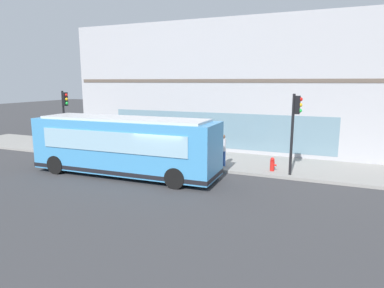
{
  "coord_description": "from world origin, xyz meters",
  "views": [
    {
      "loc": [
        -14.34,
        -7.26,
        4.91
      ],
      "look_at": [
        2.92,
        -0.1,
        1.4
      ],
      "focal_mm": 31.35,
      "sensor_mm": 36.0,
      "label": 1
    }
  ],
  "objects_px": {
    "traffic_light_near_corner": "(295,119)",
    "fire_hydrant": "(272,164)",
    "pedestrian_near_building_entrance": "(132,135)",
    "pedestrian_near_hydrant": "(223,148)",
    "pedestrian_by_light_pole": "(96,138)",
    "newspaper_vending_box": "(149,143)",
    "city_bus_nearside": "(124,146)",
    "traffic_light_down_block": "(65,110)"
  },
  "relations": [
    {
      "from": "pedestrian_near_building_entrance",
      "to": "pedestrian_near_hydrant",
      "type": "bearing_deg",
      "value": -106.35
    },
    {
      "from": "pedestrian_near_building_entrance",
      "to": "city_bus_nearside",
      "type": "bearing_deg",
      "value": -151.15
    },
    {
      "from": "traffic_light_near_corner",
      "to": "fire_hydrant",
      "type": "xyz_separation_m",
      "value": [
        0.43,
        1.09,
        -2.53
      ]
    },
    {
      "from": "pedestrian_by_light_pole",
      "to": "newspaper_vending_box",
      "type": "distance_m",
      "value": 3.63
    },
    {
      "from": "city_bus_nearside",
      "to": "newspaper_vending_box",
      "type": "relative_size",
      "value": 11.21
    },
    {
      "from": "city_bus_nearside",
      "to": "traffic_light_near_corner",
      "type": "distance_m",
      "value": 8.87
    },
    {
      "from": "fire_hydrant",
      "to": "traffic_light_down_block",
      "type": "bearing_deg",
      "value": 90.87
    },
    {
      "from": "traffic_light_near_corner",
      "to": "traffic_light_down_block",
      "type": "xyz_separation_m",
      "value": [
        0.22,
        15.0,
        -0.02
      ]
    },
    {
      "from": "pedestrian_near_building_entrance",
      "to": "pedestrian_near_hydrant",
      "type": "xyz_separation_m",
      "value": [
        -2.16,
        -7.37,
        0.06
      ]
    },
    {
      "from": "traffic_light_near_corner",
      "to": "pedestrian_near_hydrant",
      "type": "distance_m",
      "value": 4.29
    },
    {
      "from": "pedestrian_near_building_entrance",
      "to": "newspaper_vending_box",
      "type": "bearing_deg",
      "value": -60.16
    },
    {
      "from": "pedestrian_near_hydrant",
      "to": "newspaper_vending_box",
      "type": "height_order",
      "value": "pedestrian_near_hydrant"
    },
    {
      "from": "pedestrian_near_building_entrance",
      "to": "newspaper_vending_box",
      "type": "height_order",
      "value": "pedestrian_near_building_entrance"
    },
    {
      "from": "city_bus_nearside",
      "to": "newspaper_vending_box",
      "type": "height_order",
      "value": "city_bus_nearside"
    },
    {
      "from": "traffic_light_down_block",
      "to": "newspaper_vending_box",
      "type": "relative_size",
      "value": 4.59
    },
    {
      "from": "city_bus_nearside",
      "to": "pedestrian_near_building_entrance",
      "type": "height_order",
      "value": "city_bus_nearside"
    },
    {
      "from": "fire_hydrant",
      "to": "pedestrian_by_light_pole",
      "type": "height_order",
      "value": "pedestrian_by_light_pole"
    },
    {
      "from": "pedestrian_near_hydrant",
      "to": "newspaper_vending_box",
      "type": "relative_size",
      "value": 2.02
    },
    {
      "from": "pedestrian_by_light_pole",
      "to": "pedestrian_near_hydrant",
      "type": "xyz_separation_m",
      "value": [
        -0.58,
        -9.23,
        0.09
      ]
    },
    {
      "from": "traffic_light_down_block",
      "to": "newspaper_vending_box",
      "type": "distance_m",
      "value": 6.1
    },
    {
      "from": "fire_hydrant",
      "to": "pedestrian_by_light_pole",
      "type": "bearing_deg",
      "value": 87.49
    },
    {
      "from": "fire_hydrant",
      "to": "newspaper_vending_box",
      "type": "relative_size",
      "value": 0.82
    },
    {
      "from": "traffic_light_down_block",
      "to": "fire_hydrant",
      "type": "xyz_separation_m",
      "value": [
        0.21,
        -13.91,
        -2.51
      ]
    },
    {
      "from": "newspaper_vending_box",
      "to": "fire_hydrant",
      "type": "bearing_deg",
      "value": -106.44
    },
    {
      "from": "traffic_light_near_corner",
      "to": "traffic_light_down_block",
      "type": "distance_m",
      "value": 15.01
    },
    {
      "from": "traffic_light_near_corner",
      "to": "city_bus_nearside",
      "type": "bearing_deg",
      "value": 109.01
    },
    {
      "from": "city_bus_nearside",
      "to": "pedestrian_near_hydrant",
      "type": "xyz_separation_m",
      "value": [
        3.23,
        -4.4,
        -0.35
      ]
    },
    {
      "from": "city_bus_nearside",
      "to": "pedestrian_by_light_pole",
      "type": "relative_size",
      "value": 6.01
    },
    {
      "from": "traffic_light_down_block",
      "to": "pedestrian_near_building_entrance",
      "type": "height_order",
      "value": "traffic_light_down_block"
    },
    {
      "from": "traffic_light_down_block",
      "to": "fire_hydrant",
      "type": "bearing_deg",
      "value": -89.13
    },
    {
      "from": "city_bus_nearside",
      "to": "pedestrian_by_light_pole",
      "type": "xyz_separation_m",
      "value": [
        3.8,
        4.82,
        -0.44
      ]
    },
    {
      "from": "traffic_light_near_corner",
      "to": "newspaper_vending_box",
      "type": "height_order",
      "value": "traffic_light_near_corner"
    },
    {
      "from": "pedestrian_near_building_entrance",
      "to": "newspaper_vending_box",
      "type": "xyz_separation_m",
      "value": [
        0.58,
        -1.01,
        -0.54
      ]
    },
    {
      "from": "city_bus_nearside",
      "to": "traffic_light_near_corner",
      "type": "height_order",
      "value": "traffic_light_near_corner"
    },
    {
      "from": "city_bus_nearside",
      "to": "traffic_light_down_block",
      "type": "height_order",
      "value": "traffic_light_down_block"
    },
    {
      "from": "city_bus_nearside",
      "to": "pedestrian_near_building_entrance",
      "type": "xyz_separation_m",
      "value": [
        5.39,
        2.97,
        -0.41
      ]
    },
    {
      "from": "city_bus_nearside",
      "to": "pedestrian_by_light_pole",
      "type": "distance_m",
      "value": 6.16
    },
    {
      "from": "fire_hydrant",
      "to": "pedestrian_near_building_entrance",
      "type": "distance_m",
      "value": 10.38
    },
    {
      "from": "traffic_light_near_corner",
      "to": "pedestrian_by_light_pole",
      "type": "bearing_deg",
      "value": 85.82
    },
    {
      "from": "fire_hydrant",
      "to": "pedestrian_near_building_entrance",
      "type": "bearing_deg",
      "value": 78.25
    },
    {
      "from": "pedestrian_by_light_pole",
      "to": "pedestrian_near_hydrant",
      "type": "height_order",
      "value": "pedestrian_near_hydrant"
    },
    {
      "from": "city_bus_nearside",
      "to": "traffic_light_down_block",
      "type": "relative_size",
      "value": 2.45
    }
  ]
}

